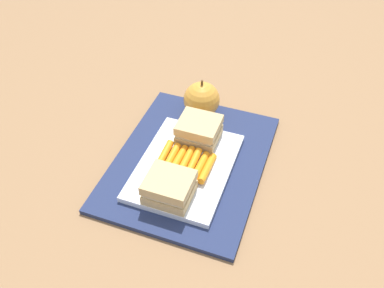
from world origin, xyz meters
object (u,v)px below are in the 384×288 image
at_px(carrot_sticks_bundle, 185,162).
at_px(sandwich_half_right, 199,130).
at_px(apple, 202,100).
at_px(food_tray, 185,167).
at_px(sandwich_half_left, 169,187).

bearing_deg(carrot_sticks_bundle, sandwich_half_right, 0.09).
relative_size(carrot_sticks_bundle, apple, 1.16).
bearing_deg(food_tray, apple, 8.38).
height_order(carrot_sticks_bundle, apple, apple).
bearing_deg(food_tray, sandwich_half_right, 0.00).
height_order(sandwich_half_left, sandwich_half_right, same).
xyz_separation_m(carrot_sticks_bundle, apple, (0.16, 0.02, 0.02)).
distance_m(food_tray, sandwich_half_right, 0.08).
height_order(sandwich_half_right, apple, apple).
distance_m(food_tray, sandwich_half_left, 0.08).
xyz_separation_m(food_tray, sandwich_half_left, (-0.08, 0.00, 0.03)).
xyz_separation_m(sandwich_half_right, apple, (0.09, 0.02, 0.00)).
xyz_separation_m(food_tray, sandwich_half_right, (0.08, 0.00, 0.03)).
xyz_separation_m(sandwich_half_left, sandwich_half_right, (0.16, 0.00, 0.00)).
bearing_deg(carrot_sticks_bundle, sandwich_half_left, 179.91).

